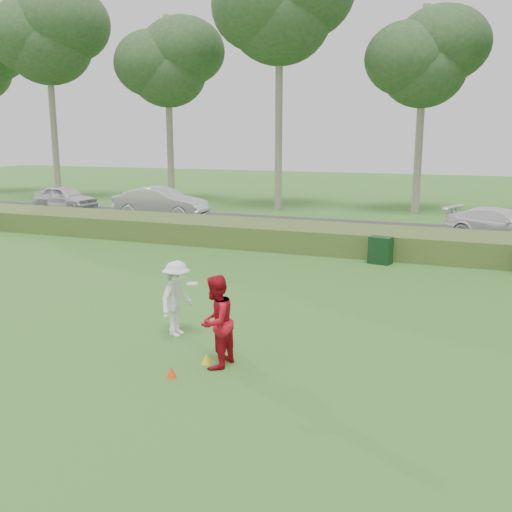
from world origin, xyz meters
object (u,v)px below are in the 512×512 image
at_px(player_white, 177,299).
at_px(cone_yellow, 206,359).
at_px(utility_cabinet, 380,250).
at_px(player_red, 216,322).
at_px(car_left, 65,198).
at_px(cone_orange, 171,372).
at_px(car_right, 502,225).
at_px(car_mid, 161,203).

bearing_deg(player_white, cone_yellow, -130.47).
bearing_deg(player_white, utility_cabinet, -15.91).
bearing_deg(player_red, player_white, -125.00).
height_order(cone_yellow, utility_cabinet, utility_cabinet).
bearing_deg(car_left, utility_cabinet, -103.39).
relative_size(player_white, car_left, 0.41).
xyz_separation_m(cone_orange, car_right, (6.12, 17.41, 0.64)).
height_order(cone_orange, cone_yellow, cone_orange).
xyz_separation_m(player_white, car_left, (-17.17, 17.00, -0.08)).
height_order(player_white, utility_cabinet, player_white).
bearing_deg(cone_yellow, player_red, -11.75).
relative_size(car_left, car_mid, 0.83).
bearing_deg(utility_cabinet, car_mid, 164.79).
xyz_separation_m(cone_orange, utility_cabinet, (2.04, 11.25, 0.37)).
bearing_deg(player_white, car_right, -22.43).
relative_size(player_red, car_mid, 0.36).
xyz_separation_m(player_red, car_mid, (-11.40, 17.13, -0.02)).
distance_m(cone_orange, car_right, 18.47).
xyz_separation_m(utility_cabinet, car_left, (-20.24, 7.85, 0.30)).
bearing_deg(car_mid, player_white, -151.17).
distance_m(cone_yellow, utility_cabinet, 10.57).
distance_m(utility_cabinet, car_right, 7.39).
xyz_separation_m(cone_yellow, car_mid, (-11.16, 17.08, 0.79)).
bearing_deg(cone_orange, cone_yellow, 68.78).
height_order(cone_yellow, car_right, car_right).
distance_m(player_red, car_mid, 20.58).
distance_m(cone_yellow, car_left, 26.03).
bearing_deg(car_left, cone_yellow, -126.79).
bearing_deg(utility_cabinet, cone_yellow, -87.19).
bearing_deg(cone_orange, player_white, 116.16).
distance_m(car_left, car_mid, 7.46).
height_order(player_white, car_right, player_white).
relative_size(player_red, cone_orange, 8.40).
height_order(player_white, player_red, player_red).
height_order(cone_orange, car_right, car_right).
bearing_deg(car_mid, utility_cabinet, -120.33).
distance_m(player_red, car_left, 26.23).
bearing_deg(car_mid, cone_orange, -151.80).
xyz_separation_m(player_white, player_red, (1.60, -1.32, 0.06)).
distance_m(player_red, utility_cabinet, 10.58).
bearing_deg(car_mid, car_right, -94.67).
distance_m(player_white, car_left, 24.16).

